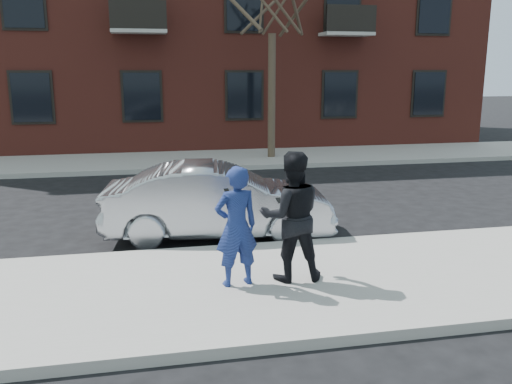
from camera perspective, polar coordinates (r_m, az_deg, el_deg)
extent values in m
plane|color=black|center=(8.14, -12.06, -10.60)|extent=(100.00, 100.00, 0.00)
cube|color=gray|center=(7.88, -12.09, -10.82)|extent=(50.00, 3.50, 0.15)
cube|color=#999691|center=(9.56, -12.04, -6.52)|extent=(50.00, 0.10, 0.15)
cube|color=gray|center=(18.99, -11.92, 3.13)|extent=(50.00, 3.50, 0.15)
cube|color=#999691|center=(17.22, -11.94, 2.14)|extent=(50.00, 0.10, 0.15)
cube|color=maroon|center=(25.70, -7.82, 19.03)|extent=(24.00, 10.00, 12.00)
cube|color=black|center=(20.78, -1.21, 10.12)|extent=(1.30, 0.06, 1.70)
cube|color=black|center=(23.37, 17.73, 9.83)|extent=(1.30, 0.06, 1.70)
cube|color=black|center=(20.87, -1.26, 18.93)|extent=(1.30, 0.06, 1.70)
cube|color=black|center=(23.45, 18.29, 17.65)|extent=(1.30, 0.06, 1.70)
cylinder|color=#3E3125|center=(19.00, 1.66, 10.01)|extent=(0.26, 0.26, 4.20)
imported|color=#999BA3|center=(10.41, -3.99, -0.98)|extent=(4.49, 1.98, 1.43)
imported|color=navy|center=(7.68, -2.10, -3.64)|extent=(0.70, 0.53, 1.74)
cube|color=black|center=(7.75, -3.04, 0.01)|extent=(0.09, 0.14, 0.08)
imported|color=black|center=(7.89, 3.74, -2.57)|extent=(0.97, 0.78, 1.91)
cube|color=black|center=(7.98, 2.44, -0.89)|extent=(0.08, 0.14, 0.06)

